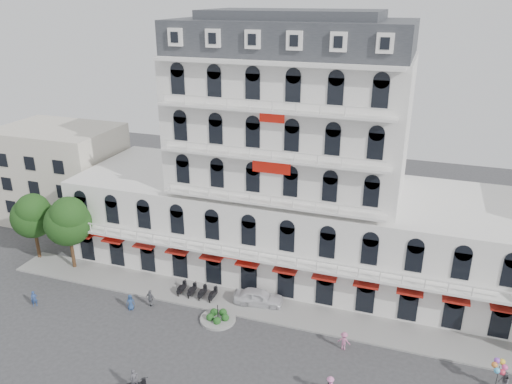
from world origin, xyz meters
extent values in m
plane|color=#38383A|center=(0.00, 0.00, 0.00)|extent=(120.00, 120.00, 0.00)
cube|color=gray|center=(0.00, 9.00, 0.08)|extent=(53.00, 4.00, 0.16)
cube|color=silver|center=(0.00, 18.00, 4.50)|extent=(45.00, 14.00, 9.00)
cube|color=silver|center=(0.00, 18.00, 15.50)|extent=(22.00, 12.00, 13.00)
cube|color=#2D3035|center=(0.00, 18.00, 23.50)|extent=(21.56, 11.76, 3.00)
cube|color=#2D3035|center=(0.00, 18.00, 25.40)|extent=(15.84, 8.64, 0.80)
cube|color=#A21D13|center=(0.00, 10.50, 3.50)|extent=(40.50, 1.00, 0.15)
cube|color=#B4150B|center=(0.00, 11.88, 13.00)|extent=(3.50, 0.10, 1.40)
cube|color=beige|center=(-30.00, 20.00, 6.00)|extent=(14.00, 10.00, 12.00)
cylinder|color=gray|center=(-3.00, 6.00, 0.12)|extent=(3.20, 3.20, 0.24)
cylinder|color=black|center=(-3.00, 6.00, 0.90)|extent=(0.08, 0.08, 1.40)
sphere|color=#1B4717|center=(-2.30, 6.00, 0.45)|extent=(0.70, 0.70, 0.70)
sphere|color=#1B4717|center=(-2.78, 6.66, 0.45)|extent=(0.70, 0.70, 0.70)
sphere|color=#1B4717|center=(-3.56, 6.42, 0.45)|extent=(0.70, 0.70, 0.70)
sphere|color=#1B4717|center=(-3.57, 5.60, 0.45)|extent=(0.70, 0.70, 0.70)
sphere|color=#1B4717|center=(-2.80, 5.33, 0.45)|extent=(0.70, 0.70, 0.70)
cylinder|color=#382314|center=(-26.00, 10.00, 1.76)|extent=(0.36, 0.36, 3.52)
sphere|color=#113612|center=(-26.00, 10.00, 4.96)|extent=(4.48, 4.48, 4.48)
sphere|color=#113612|center=(-25.50, 9.70, 6.00)|extent=(3.52, 3.52, 3.52)
sphere|color=#113612|center=(-26.40, 10.30, 5.60)|extent=(3.20, 3.20, 3.20)
cylinder|color=#382314|center=(-21.00, 9.50, 1.87)|extent=(0.36, 0.36, 3.74)
sphere|color=#113612|center=(-21.00, 9.50, 5.27)|extent=(4.76, 4.76, 4.76)
sphere|color=#113612|center=(-20.50, 9.20, 6.38)|extent=(3.74, 3.74, 3.74)
sphere|color=#113612|center=(-21.40, 9.80, 5.95)|extent=(3.40, 3.40, 3.40)
imported|color=silver|center=(-0.38, 9.50, 0.79)|extent=(4.83, 2.49, 1.57)
imported|color=#4D4C53|center=(-5.25, -3.99, 1.27)|extent=(0.70, 0.70, 1.65)
imported|color=navy|center=(-11.24, 4.92, 0.77)|extent=(0.90, 0.83, 1.55)
imported|color=slate|center=(-9.73, 5.94, 0.87)|extent=(1.08, 0.57, 1.75)
imported|color=#C06592|center=(8.25, 5.78, 0.81)|extent=(1.09, 0.67, 1.62)
imported|color=navy|center=(-20.00, 2.48, 0.78)|extent=(0.67, 0.66, 1.56)
imported|color=slate|center=(19.99, 4.78, 0.90)|extent=(0.69, 0.88, 1.80)
cylinder|color=black|center=(19.59, 5.08, 1.00)|extent=(0.04, 0.04, 2.00)
sphere|color=#E54C99|center=(19.94, 5.08, 2.00)|extent=(0.44, 0.44, 0.44)
sphere|color=yellow|center=(19.77, 5.39, 2.21)|extent=(0.44, 0.44, 0.44)
sphere|color=#994CD8|center=(19.42, 5.38, 2.23)|extent=(0.44, 0.44, 0.44)
sphere|color=orange|center=(19.24, 5.08, 2.04)|extent=(0.44, 0.44, 0.44)
sphere|color=#4CB2E5|center=(19.42, 4.78, 1.81)|extent=(0.44, 0.44, 0.44)
sphere|color=#D8334C|center=(19.77, 4.78, 1.76)|extent=(0.44, 0.44, 0.44)
camera|label=1|loc=(12.28, -27.98, 27.08)|focal=35.00mm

